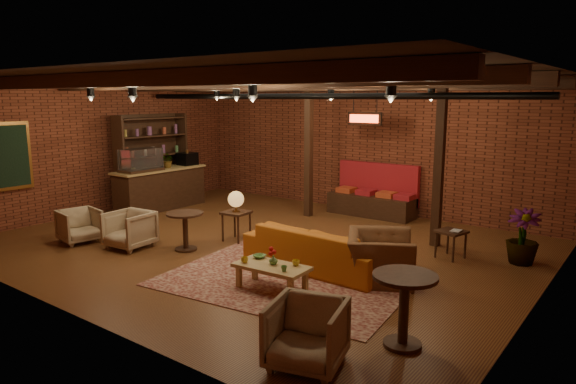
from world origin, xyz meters
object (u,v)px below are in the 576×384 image
Objects in this scene: armchair_right at (380,249)px; plant_tall at (527,182)px; coffee_table at (271,267)px; side_table_book at (451,233)px; round_table_right at (404,299)px; side_table_lamp at (236,203)px; armchair_b at (129,228)px; armchair_far at (307,331)px; round_table_left at (185,225)px; armchair_a at (79,224)px; sofa at (317,248)px.

armchair_right is 2.86m from plant_tall.
coffee_table is at bearing -127.22° from plant_tall.
side_table_book is 3.66m from round_table_right.
armchair_b is (-1.29, -1.58, -0.38)m from side_table_lamp.
coffee_table is 2.25m from armchair_far.
round_table_right reaches higher than round_table_left.
armchair_b is (1.13, 0.35, 0.03)m from armchair_a.
coffee_table is at bearing 112.12° from armchair_right.
armchair_right is at bearing 11.21° from round_table_left.
round_table_left is at bearing 72.90° from armchair_right.
round_table_left is 0.91× the size of armchair_far.
armchair_a is at bearing -176.67° from coffee_table.
round_table_right reaches higher than armchair_b.
sofa is at bearing 12.53° from armchair_b.
coffee_table is at bearing -76.61° from armchair_a.
round_table_left is 4.98m from round_table_right.
armchair_far is (1.68, -1.50, 0.05)m from coffee_table.
side_table_book is at bearing 31.08° from round_table_left.
sofa is 2.33m from side_table_lamp.
round_table_right is at bearing 42.47° from armchair_far.
armchair_b is 0.27× the size of plant_tall.
armchair_right is at bearing 123.75° from round_table_right.
side_table_lamp is 1.29× the size of armchair_b.
round_table_right is (6.95, -0.21, 0.21)m from armchair_a.
side_table_book is (3.82, 1.45, -0.30)m from side_table_lamp.
side_table_lamp is at bearing 143.21° from coffee_table.
armchair_far is (0.08, -4.61, -0.07)m from side_table_book.
armchair_a is 1.32× the size of side_table_book.
round_table_right is (2.31, -0.48, 0.23)m from coffee_table.
side_table_lamp is 5.29m from plant_tall.
armchair_b is 4.78m from armchair_right.
side_table_lamp is at bearing 45.89° from armchair_b.
sofa is 2.17× the size of coffee_table.
round_table_right is at bearing -95.27° from plant_tall.
plant_tall is (2.68, 3.53, 1.09)m from coffee_table.
plant_tall is at bearing -64.02° from armchair_right.
round_table_left is at bearing -148.92° from side_table_book.
sofa is 4.89m from armchair_a.
plant_tall is at bearing 63.02° from armchair_far.
plant_tall is (7.32, 3.80, 1.06)m from armchair_a.
side_table_book is 0.70× the size of armchair_far.
round_table_right is 1.22m from armchair_far.
armchair_b is at bearing -129.19° from side_table_lamp.
armchair_far is at bearing -121.85° from round_table_right.
side_table_lamp is at bearing -159.19° from side_table_book.
armchair_far is (6.32, -1.23, 0.03)m from armchair_a.
armchair_far reaches higher than sofa.
side_table_lamp reaches higher than coffee_table.
armchair_far is (-0.64, -1.02, -0.18)m from round_table_right.
armchair_right is 0.40× the size of plant_tall.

